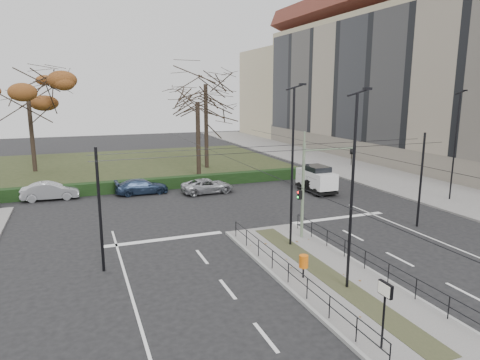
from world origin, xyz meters
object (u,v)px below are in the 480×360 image
object	(u,v)px
bare_tree_center	(206,90)
bare_tree_near	(198,107)
streetlamp_median_near	(352,190)
rust_tree	(27,86)
streetlamp_sidewalk	(455,145)
litter_bin	(304,262)
info_panel	(385,297)
streetlamp_median_far	(293,166)
parked_car_second	(50,191)
white_van	(316,178)
traffic_light	(308,183)
parked_car_third	(142,187)
parked_car_fourth	(208,186)

from	to	relation	value
bare_tree_center	bare_tree_near	xyz separation A→B (m)	(-2.13, -4.27, -1.66)
streetlamp_median_near	rust_tree	distance (m)	38.72
bare_tree_center	streetlamp_sidewalk	bearing A→B (deg)	-56.92
litter_bin	info_panel	world-z (taller)	info_panel
streetlamp_median_far	bare_tree_near	distance (m)	21.40
parked_car_second	white_van	bearing A→B (deg)	-102.03
white_van	info_panel	bearing A→B (deg)	-115.80
traffic_light	info_panel	xyz separation A→B (m)	(-3.33, -10.71, -1.37)
white_van	streetlamp_sidewalk	bearing A→B (deg)	-37.82
info_panel	bare_tree_near	bearing A→B (deg)	85.29
info_panel	streetlamp_median_far	bearing A→B (deg)	79.51
streetlamp_sidewalk	parked_car_second	bearing A→B (deg)	158.19
parked_car_second	bare_tree_center	xyz separation A→B (m)	(15.75, 9.19, 7.87)
litter_bin	rust_tree	size ratio (longest dim) A/B	0.09
info_panel	traffic_light	bearing A→B (deg)	72.75
traffic_light	parked_car_third	xyz separation A→B (m)	(-7.31, 14.79, -2.71)
streetlamp_median_far	bare_tree_near	size ratio (longest dim) A/B	0.89
streetlamp_median_near	bare_tree_near	xyz separation A→B (m)	(0.94, 26.85, 2.47)
litter_bin	bare_tree_center	xyz separation A→B (m)	(4.37, 29.57, 7.68)
traffic_light	parked_car_third	world-z (taller)	traffic_light
traffic_light	parked_car_third	distance (m)	16.72
parked_car_second	parked_car_fourth	xyz separation A→B (m)	(12.35, -2.33, -0.10)
parked_car_second	bare_tree_center	world-z (taller)	bare_tree_center
parked_car_second	parked_car_fourth	bearing A→B (deg)	-98.52
parked_car_third	parked_car_fourth	world-z (taller)	parked_car_third
bare_tree_near	traffic_light	bearing A→B (deg)	-87.85
bare_tree_center	streetlamp_median_near	bearing A→B (deg)	-95.63
streetlamp_median_far	parked_car_third	distance (m)	17.19
traffic_light	info_panel	size ratio (longest dim) A/B	2.35
traffic_light	bare_tree_center	world-z (taller)	bare_tree_center
white_van	streetlamp_median_far	bearing A→B (deg)	-126.85
traffic_light	parked_car_second	world-z (taller)	traffic_light
traffic_light	info_panel	distance (m)	11.30
streetlamp_median_near	streetlamp_median_far	world-z (taller)	streetlamp_median_far
streetlamp_sidewalk	streetlamp_median_near	bearing A→B (deg)	-148.71
info_panel	streetlamp_median_near	bearing A→B (deg)	68.92
info_panel	white_van	size ratio (longest dim) A/B	0.55
parked_car_second	parked_car_fourth	distance (m)	12.57
info_panel	bare_tree_center	size ratio (longest dim) A/B	0.19
traffic_light	streetlamp_median_near	xyz separation A→B (m)	(-1.70, -6.50, 1.11)
litter_bin	bare_tree_center	world-z (taller)	bare_tree_center
parked_car_fourth	white_van	world-z (taller)	white_van
white_van	bare_tree_near	xyz separation A→B (m)	(-7.50, 10.26, 5.72)
parked_car_second	bare_tree_center	distance (m)	19.86
streetlamp_median_far	parked_car_third	world-z (taller)	streetlamp_median_far
parked_car_second	parked_car_fourth	size ratio (longest dim) A/B	0.97
streetlamp_median_far	rust_tree	distance (m)	33.74
streetlamp_median_far	streetlamp_sidewalk	bearing A→B (deg)	15.46
parked_car_second	parked_car_third	world-z (taller)	parked_car_second
traffic_light	streetlamp_median_near	bearing A→B (deg)	-104.67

